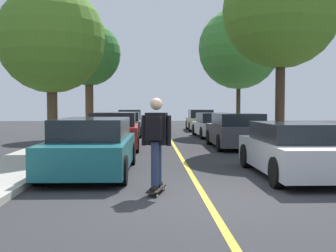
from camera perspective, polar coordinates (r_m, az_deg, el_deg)
The scene contains 17 objects.
ground at distance 7.79m, azimuth 5.05°, elevation -9.67°, with size 80.00×80.00×0.00m, color #2D2D30.
center_line at distance 11.70m, azimuth 2.50°, elevation -5.47°, with size 0.12×39.20×0.01m, color gold.
parked_car_left_nearest at distance 10.57m, azimuth -10.29°, elevation -2.69°, with size 2.02×4.58×1.37m.
parked_car_left_near at distance 16.55m, azimuth -7.43°, elevation -0.66°, with size 2.09×4.45×1.43m.
parked_car_left_far at distance 23.48m, azimuth -5.94°, elevation 0.27°, with size 1.94×4.51×1.34m.
parked_car_left_farthest at distance 29.86m, azimuth -5.18°, elevation 0.84°, with size 1.82×4.20×1.42m.
parked_car_right_nearest at distance 10.39m, azimuth 16.95°, elevation -3.13°, with size 1.94×4.26×1.28m.
parked_car_right_near at distance 16.86m, azimuth 9.37°, elevation -0.66°, with size 2.01×4.20×1.39m.
parked_car_right_far at distance 22.62m, azimuth 6.34°, elevation 0.09°, with size 2.10×4.28×1.31m.
parked_car_right_farthest at distance 28.93m, azimuth 4.42°, elevation 0.80°, with size 1.92×4.72×1.43m.
street_tree_left_nearest at distance 14.35m, azimuth -15.69°, elevation 11.30°, with size 3.50×3.50×5.46m.
street_tree_left_near at distance 22.54m, azimuth -10.77°, elevation 9.56°, with size 3.32×3.32×5.93m.
street_tree_right_nearest at distance 17.80m, azimuth 15.23°, elevation 15.08°, with size 4.68×4.68×7.73m.
street_tree_right_near at distance 25.33m, azimuth 9.66°, elevation 10.39°, with size 4.77×4.77×7.32m.
fire_hydrant at distance 15.95m, azimuth 15.64°, elevation -1.64°, with size 0.20×0.20×0.70m.
skateboard at distance 8.07m, azimuth -1.60°, elevation -8.59°, with size 0.41×0.87×0.10m.
skateboarder at distance 7.90m, azimuth -1.67°, elevation -1.55°, with size 0.58×0.70×1.72m.
Camera 1 is at (-0.99, -7.54, 1.67)m, focal length 44.51 mm.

